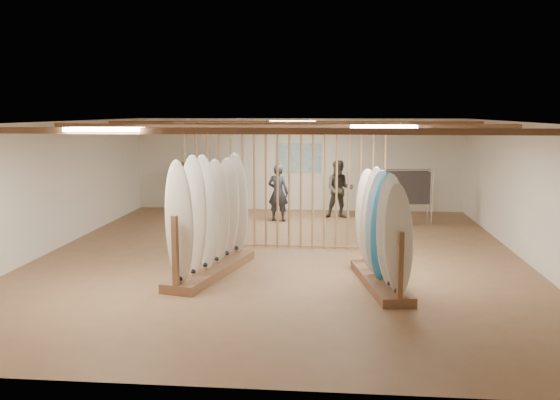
# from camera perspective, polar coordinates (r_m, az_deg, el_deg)

# --- Properties ---
(floor) EXTENTS (12.00, 12.00, 0.00)m
(floor) POSITION_cam_1_polar(r_m,az_deg,el_deg) (12.49, -0.00, -5.45)
(floor) COLOR #8F6845
(floor) RESTS_ON ground
(ceiling) EXTENTS (12.00, 12.00, 0.00)m
(ceiling) POSITION_cam_1_polar(r_m,az_deg,el_deg) (12.12, -0.00, 7.50)
(ceiling) COLOR gray
(ceiling) RESTS_ON ground
(wall_back) EXTENTS (12.00, 0.00, 12.00)m
(wall_back) POSITION_cam_1_polar(r_m,az_deg,el_deg) (18.18, 1.77, 3.43)
(wall_back) COLOR white
(wall_back) RESTS_ON ground
(wall_front) EXTENTS (12.00, 0.00, 12.00)m
(wall_front) POSITION_cam_1_polar(r_m,az_deg,el_deg) (6.38, -5.06, -6.23)
(wall_front) COLOR white
(wall_front) RESTS_ON ground
(wall_left) EXTENTS (0.00, 12.00, 12.00)m
(wall_left) POSITION_cam_1_polar(r_m,az_deg,el_deg) (13.63, -21.42, 1.12)
(wall_left) COLOR white
(wall_left) RESTS_ON ground
(wall_right) EXTENTS (0.00, 12.00, 12.00)m
(wall_right) POSITION_cam_1_polar(r_m,az_deg,el_deg) (12.78, 22.93, 0.58)
(wall_right) COLOR white
(wall_right) RESTS_ON ground
(ceiling_slats) EXTENTS (9.50, 6.12, 0.10)m
(ceiling_slats) POSITION_cam_1_polar(r_m,az_deg,el_deg) (12.12, -0.00, 7.12)
(ceiling_slats) COLOR brown
(ceiling_slats) RESTS_ON ground
(light_panels) EXTENTS (1.20, 0.35, 0.06)m
(light_panels) POSITION_cam_1_polar(r_m,az_deg,el_deg) (12.12, -0.00, 7.22)
(light_panels) COLOR white
(light_panels) RESTS_ON ground
(bamboo_partition) EXTENTS (4.45, 0.05, 2.78)m
(bamboo_partition) POSITION_cam_1_polar(r_m,az_deg,el_deg) (13.02, 0.33, 1.39)
(bamboo_partition) COLOR #A27C4E
(bamboo_partition) RESTS_ON ground
(poster) EXTENTS (1.40, 0.03, 0.90)m
(poster) POSITION_cam_1_polar(r_m,az_deg,el_deg) (18.14, 1.77, 4.06)
(poster) COLOR teal
(poster) RESTS_ON ground
(rack_left) EXTENTS (1.26, 2.83, 2.23)m
(rack_left) POSITION_cam_1_polar(r_m,az_deg,el_deg) (11.05, -6.67, -3.31)
(rack_left) COLOR brown
(rack_left) RESTS_ON floor
(rack_right) EXTENTS (0.97, 2.53, 2.00)m
(rack_right) POSITION_cam_1_polar(r_m,az_deg,el_deg) (10.45, 9.70, -4.51)
(rack_right) COLOR brown
(rack_right) RESTS_ON floor
(clothing_rack_a) EXTENTS (1.43, 0.46, 1.54)m
(clothing_rack_a) POSITION_cam_1_polar(r_m,az_deg,el_deg) (18.03, -7.43, 2.04)
(clothing_rack_a) COLOR silver
(clothing_rack_a) RESTS_ON floor
(clothing_rack_b) EXTENTS (1.42, 0.51, 1.52)m
(clothing_rack_b) POSITION_cam_1_polar(r_m,az_deg,el_deg) (16.23, 11.86, 1.18)
(clothing_rack_b) COLOR silver
(clothing_rack_b) RESTS_ON floor
(shopper_a) EXTENTS (0.74, 0.58, 1.80)m
(shopper_a) POSITION_cam_1_polar(r_m,az_deg,el_deg) (16.30, -0.18, 1.07)
(shopper_a) COLOR #282A31
(shopper_a) RESTS_ON floor
(shopper_b) EXTENTS (0.92, 0.73, 1.87)m
(shopper_b) POSITION_cam_1_polar(r_m,az_deg,el_deg) (16.86, 5.74, 1.40)
(shopper_b) COLOR #38352C
(shopper_b) RESTS_ON floor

